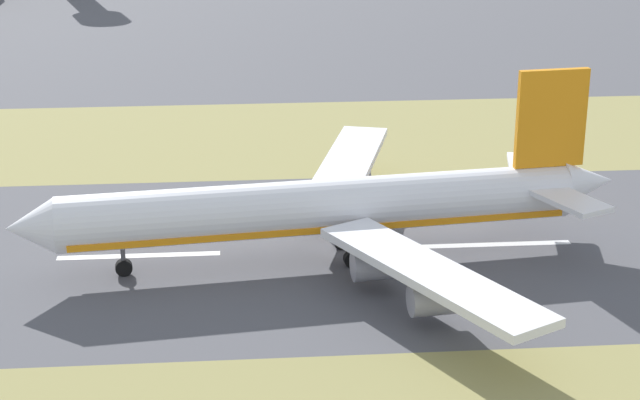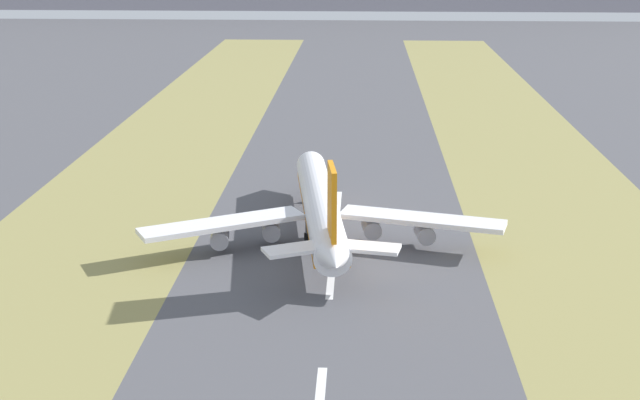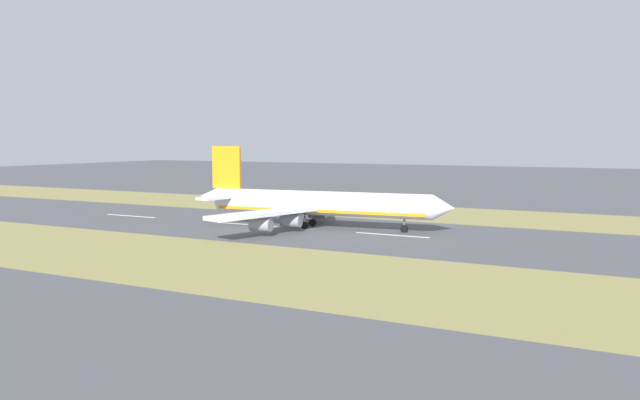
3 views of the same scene
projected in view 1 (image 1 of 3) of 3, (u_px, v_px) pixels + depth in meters
ground_plane at (338, 249)px, 120.46m from camera, size 800.00×800.00×0.00m
grass_median_east at (309, 136)px, 162.62m from camera, size 40.00×600.00×0.01m
centreline_dash_mid at (493, 244)px, 121.82m from camera, size 1.20×18.00×0.01m
centreline_dash_far at (139, 256)px, 118.75m from camera, size 1.20×18.00×0.01m
airplane_main_jet at (337, 207)px, 116.01m from camera, size 63.70×67.18×20.20m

